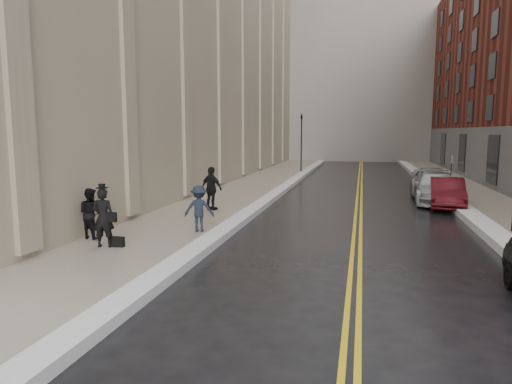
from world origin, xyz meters
The scene contains 17 objects.
ground centered at (0.00, 0.00, 0.00)m, with size 160.00×160.00×0.00m, color black.
sidewalk_left centered at (-4.50, 16.00, 0.07)m, with size 4.00×64.00×0.15m, color gray.
sidewalk_right centered at (9.00, 16.00, 0.07)m, with size 3.00×64.00×0.15m, color gray.
lane_stripe_a centered at (2.38, 16.00, 0.00)m, with size 0.12×64.00×0.01m, color gold.
lane_stripe_b centered at (2.62, 16.00, 0.00)m, with size 0.12×64.00×0.01m, color gold.
snow_ridge_left centered at (-2.20, 16.00, 0.13)m, with size 0.70×60.80×0.26m, color white.
snow_ridge_right centered at (7.15, 16.00, 0.15)m, with size 0.85×60.80×0.30m, color white.
tower_far_right centered at (14.00, 66.00, 22.00)m, with size 22.00×18.00×44.00m, color slate.
traffic_signal centered at (-2.60, 30.00, 3.08)m, with size 0.18×0.15×5.20m.
parking_sign_far centered at (7.90, 20.00, 1.36)m, with size 0.06×0.35×2.23m.
car_maroon centered at (6.67, 13.91, 0.73)m, with size 1.54×4.40×1.45m, color #440C11.
car_silver_near centered at (6.39, 15.49, 0.79)m, with size 2.21×5.43×1.58m, color #A5A8AD.
car_silver_far centered at (6.80, 19.79, 0.74)m, with size 2.44×5.30×1.47m, color #A5A7AD.
pedestrian_main centered at (-5.12, 2.68, 1.07)m, with size 0.67×0.44×1.84m, color black.
pedestrian_a centered at (-6.16, 3.61, 1.00)m, with size 0.83×0.64×1.70m, color black.
pedestrian_b centered at (-3.02, 5.45, 0.98)m, with size 1.07×0.61×1.65m, color black.
pedestrian_c centered at (-4.02, 9.81, 1.14)m, with size 1.16×0.48×1.97m, color black.
Camera 1 is at (2.59, -9.68, 3.70)m, focal length 32.00 mm.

